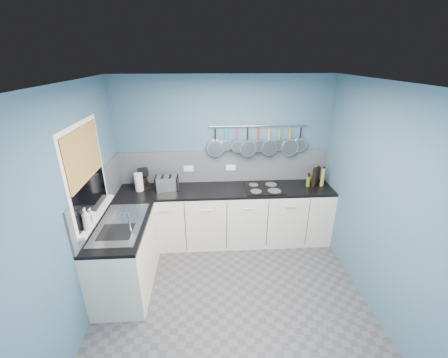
{
  "coord_description": "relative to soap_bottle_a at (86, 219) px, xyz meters",
  "views": [
    {
      "loc": [
        -0.27,
        -2.71,
        2.73
      ],
      "look_at": [
        -0.05,
        0.75,
        1.25
      ],
      "focal_mm": 23.28,
      "sensor_mm": 36.0,
      "label": 1
    }
  ],
  "objects": [
    {
      "name": "pan_1",
      "position": [
        1.55,
        1.46,
        0.44
      ],
      "size": [
        0.16,
        0.08,
        0.35
      ],
      "primitive_type": null,
      "color": "silver",
      "rests_on": "pot_rail"
    },
    {
      "name": "toaster",
      "position": [
        0.67,
        1.25,
        -0.17
      ],
      "size": [
        0.34,
        0.24,
        0.2
      ],
      "primitive_type": "cube",
      "rotation": [
        0.0,
        0.0,
        0.2
      ],
      "color": "silver",
      "rests_on": "worktop_back"
    },
    {
      "name": "cabinet_run_back",
      "position": [
        1.53,
        1.22,
        -0.74
      ],
      "size": [
        3.2,
        0.6,
        0.86
      ],
      "primitive_type": "cube",
      "color": "silver",
      "rests_on": "ground"
    },
    {
      "name": "hob",
      "position": [
        2.1,
        1.19,
        -0.26
      ],
      "size": [
        0.56,
        0.49,
        0.01
      ],
      "primitive_type": "cube",
      "color": "black",
      "rests_on": "worktop_back"
    },
    {
      "name": "condiment_5",
      "position": [
        2.78,
        1.23,
        -0.19
      ],
      "size": [
        0.05,
        0.05,
        0.16
      ],
      "primitive_type": "cylinder",
      "color": "#3F721E",
      "rests_on": "worktop_back"
    },
    {
      "name": "paper_towel",
      "position": [
        0.27,
        1.24,
        -0.13
      ],
      "size": [
        0.12,
        0.12,
        0.27
      ],
      "primitive_type": "cylinder",
      "rotation": [
        0.0,
        0.0,
        0.03
      ],
      "color": "white",
      "rests_on": "worktop_back"
    },
    {
      "name": "socket_right",
      "position": [
        1.63,
        1.49,
        -0.04
      ],
      "size": [
        0.15,
        0.01,
        0.09
      ],
      "primitive_type": "cube",
      "color": "white",
      "rests_on": "backsplash_back"
    },
    {
      "name": "window_frame",
      "position": [
        -0.05,
        0.32,
        0.38
      ],
      "size": [
        0.01,
        1.0,
        1.1
      ],
      "primitive_type": "cube",
      "color": "white",
      "rests_on": "wall_left"
    },
    {
      "name": "pot_rail",
      "position": [
        2.03,
        1.47,
        0.61
      ],
      "size": [
        1.45,
        0.02,
        0.02
      ],
      "primitive_type": "cylinder",
      "rotation": [
        0.0,
        1.57,
        0.0
      ],
      "color": "silver",
      "rests_on": "wall_back"
    },
    {
      "name": "wall_right",
      "position": [
        3.14,
        0.02,
        0.08
      ],
      "size": [
        0.02,
        3.0,
        2.5
      ],
      "primitive_type": "cube",
      "color": "#3A5C75",
      "rests_on": "ground"
    },
    {
      "name": "bamboo_blind",
      "position": [
        -0.03,
        0.32,
        0.61
      ],
      "size": [
        0.01,
        0.9,
        0.55
      ],
      "primitive_type": "cube",
      "color": "#A37E36",
      "rests_on": "wall_left"
    },
    {
      "name": "sink_unit",
      "position": [
        0.23,
        0.32,
        -0.27
      ],
      "size": [
        0.5,
        0.95,
        0.01
      ],
      "primitive_type": "cube",
      "color": "silver",
      "rests_on": "worktop_left"
    },
    {
      "name": "socket_left",
      "position": [
        0.98,
        1.49,
        -0.04
      ],
      "size": [
        0.15,
        0.01,
        0.09
      ],
      "primitive_type": "cube",
      "color": "white",
      "rests_on": "backsplash_back"
    },
    {
      "name": "coffee_maker",
      "position": [
        0.32,
        1.34,
        -0.13
      ],
      "size": [
        0.2,
        0.21,
        0.28
      ],
      "primitive_type": null,
      "rotation": [
        0.0,
        0.0,
        0.25
      ],
      "color": "black",
      "rests_on": "worktop_back"
    },
    {
      "name": "condiment_3",
      "position": [
        3.0,
        1.24,
        -0.13
      ],
      "size": [
        0.06,
        0.06,
        0.29
      ],
      "primitive_type": "cylinder",
      "color": "olive",
      "rests_on": "worktop_back"
    },
    {
      "name": "condiment_0",
      "position": [
        2.97,
        1.36,
        -0.14
      ],
      "size": [
        0.06,
        0.06,
        0.25
      ],
      "primitive_type": "cylinder",
      "color": "black",
      "rests_on": "worktop_back"
    },
    {
      "name": "wall_front",
      "position": [
        1.53,
        -1.49,
        0.08
      ],
      "size": [
        3.2,
        0.02,
        2.5
      ],
      "primitive_type": "cube",
      "color": "#3A5C75",
      "rests_on": "ground"
    },
    {
      "name": "soap_bottle_b",
      "position": [
        0.0,
        0.12,
        -0.03
      ],
      "size": [
        0.09,
        0.09,
        0.17
      ],
      "primitive_type": "imported",
      "rotation": [
        0.0,
        0.0,
        -0.23
      ],
      "color": "white",
      "rests_on": "window_sill"
    },
    {
      "name": "backsplash_left",
      "position": [
        -0.06,
        0.62,
        -0.02
      ],
      "size": [
        0.02,
        1.8,
        0.5
      ],
      "primitive_type": "cube",
      "color": "slate",
      "rests_on": "wall_left"
    },
    {
      "name": "window_glass",
      "position": [
        -0.04,
        0.32,
        0.38
      ],
      "size": [
        0.01,
        0.9,
        1.0
      ],
      "primitive_type": "cube",
      "color": "black",
      "rests_on": "wall_left"
    },
    {
      "name": "pan_8",
      "position": [
        2.67,
        1.46,
        0.41
      ],
      "size": [
        0.21,
        0.05,
        0.4
      ],
      "primitive_type": null,
      "color": "silver",
      "rests_on": "pot_rail"
    },
    {
      "name": "pan_2",
      "position": [
        1.71,
        1.46,
        0.42
      ],
      "size": [
        0.18,
        0.11,
        0.37
      ],
      "primitive_type": null,
      "color": "silver",
      "rests_on": "pot_rail"
    },
    {
      "name": "pan_5",
      "position": [
        2.19,
        1.46,
        0.4
      ],
      "size": [
        0.24,
        0.12,
        0.43
      ],
      "primitive_type": null,
      "color": "silver",
      "rests_on": "pot_rail"
    },
    {
      "name": "mixer_tap",
      "position": [
        0.39,
        0.14,
        -0.14
      ],
      "size": [
        0.12,
        0.08,
        0.26
      ],
      "primitive_type": null,
      "color": "silver",
      "rests_on": "worktop_left"
    },
    {
      "name": "wall_back",
      "position": [
        1.53,
        1.53,
        0.08
      ],
      "size": [
        3.2,
        0.02,
        2.5
      ],
      "primitive_type": "cube",
      "color": "#3A5C75",
      "rests_on": "ground"
    },
    {
      "name": "pan_7",
      "position": [
        2.51,
        1.46,
        0.39
      ],
      "size": [
        0.26,
        0.09,
        0.45
      ],
      "primitive_type": null,
      "color": "silver",
      "rests_on": "pot_rail"
    },
    {
      "name": "worktop_left",
      "position": [
        0.23,
        0.32,
        -0.29
      ],
      "size": [
        0.6,
        1.2,
        0.04
      ],
      "primitive_type": "cube",
      "color": "black",
      "rests_on": "cabinet_run_left"
    },
    {
      "name": "window_sill",
      "position": [
        -0.02,
        0.32,
        -0.13
      ],
      "size": [
        0.1,
        0.98,
        0.03
      ],
      "primitive_type": "cube",
      "color": "white",
      "rests_on": "wall_left"
    },
    {
      "name": "pan_6",
      "position": [
        2.35,
        1.46,
        0.43
      ],
      "size": [
        0.18,
        0.07,
        0.37
      ],
      "primitive_type": null,
      "color": "silver",
      "rests_on": "pot_rail"
    },
    {
      "name": "pan_4",
      "position": [
        2.03,
        1.46,
        0.43
      ],
      "size": [
        0.18,
        0.11,
        0.37
      ],
      "primitive_type": null,
      "color": "silver",
      "rests_on": "pot_rail"
    },
    {
      "name": "backsplash_back",
      "position": [
        1.53,
        1.51,
        -0.02
      ],
      "size": [
        3.2,
        0.02,
        0.5
      ],
      "primitive_type": "cube",
      "color": "slate",
      "rests_on": "wall_back"
    },
    {
      "name": "condiment_2",
      "position": [
        2.82,
        1.33,
        -0.2
      ],
      "size": [
        0.05,
        0.05,
        0.15
      ],
      "primitive_type": "cylinder",
      "color": "#8C5914",
      "rests_on": "worktop_back"
    },
    {
      "name": "condiment_1",
      "position": [
        2.9,
        1.34,
        -0.18
      ],
      "size": [
        0.06,
        0.06,
        0.19
      ],
      "primitive_type": "cylinder",
      "color": "brown",
      "rests_on": "worktop_back"
    },
    {
      "name": "floor",
      "position": [
        1.53,
        0.02,
        -1.18
      ],
      "size": [
        3.2,
        3.0,
        0.02
      ],
      "primitive_type": "cube",
      "color": "#47474C",
      "rests_on": "ground"
    },
    {
      "name": "ceiling",
      "position": [
        1.53,
        0.02,
        1.34
      ],
      "size": [
        3.2,
        3.0,
        0.02
      ],
      "primitive_type": "cube",
      "color": "white",
      "rests_on": "ground"
    },
    {
      "name": "worktop_back",
      "position": [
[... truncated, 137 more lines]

